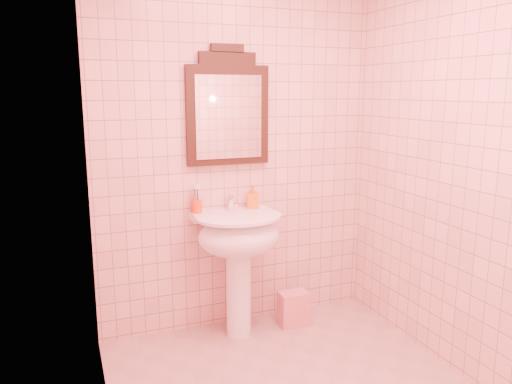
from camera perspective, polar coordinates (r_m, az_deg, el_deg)
name	(u,v)px	position (r m, az deg, el deg)	size (l,w,h in m)	color
back_wall	(237,153)	(3.49, -2.17, 4.47)	(2.00, 0.02, 2.50)	beige
pedestal_sink	(239,244)	(3.38, -2.00, -5.98)	(0.58, 0.58, 0.86)	white
faucet	(232,203)	(3.44, -2.79, -1.22)	(0.04, 0.16, 0.11)	white
mirror	(228,110)	(3.42, -3.24, 9.33)	(0.57, 0.06, 0.80)	black
toothbrush_cup	(197,206)	(3.40, -6.80, -1.55)	(0.07, 0.07, 0.17)	red
soap_dispenser	(253,197)	(3.50, -0.38, -0.54)	(0.08, 0.08, 0.17)	orange
towel	(293,309)	(3.72, 4.29, -13.16)	(0.21, 0.14, 0.25)	pink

